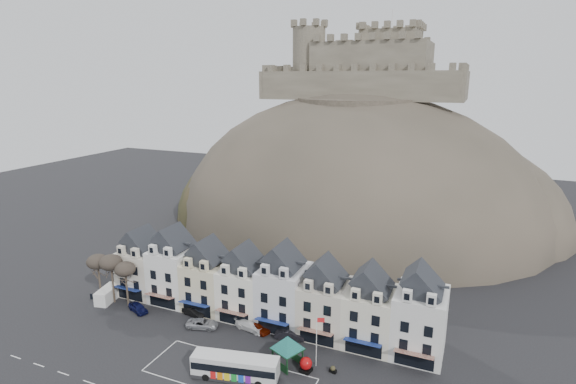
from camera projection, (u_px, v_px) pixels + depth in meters
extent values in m
plane|color=black|center=(211.00, 377.00, 57.77)|extent=(300.00, 300.00, 0.00)
cube|color=silver|center=(229.00, 375.00, 58.12)|extent=(22.00, 7.50, 0.01)
cube|color=silver|center=(145.00, 270.00, 80.10)|extent=(6.80, 8.00, 8.00)
cube|color=#22252A|center=(143.00, 243.00, 78.82)|extent=(6.80, 5.76, 2.80)
cube|color=silver|center=(121.00, 250.00, 76.26)|extent=(1.20, 0.80, 1.60)
cube|color=silver|center=(135.00, 253.00, 75.12)|extent=(1.20, 0.80, 1.60)
cube|color=black|center=(130.00, 294.00, 77.18)|extent=(5.10, 0.06, 2.20)
cube|color=navy|center=(127.00, 289.00, 76.26)|extent=(5.10, 1.29, 0.43)
cube|color=white|center=(176.00, 274.00, 77.37)|extent=(6.80, 8.00, 9.20)
cube|color=#22252A|center=(174.00, 242.00, 75.94)|extent=(6.80, 5.76, 2.80)
cube|color=white|center=(153.00, 250.00, 73.37)|extent=(1.20, 0.80, 1.60)
cube|color=white|center=(168.00, 252.00, 72.23)|extent=(1.20, 0.80, 1.60)
cube|color=black|center=(162.00, 301.00, 74.59)|extent=(5.10, 0.06, 2.20)
cube|color=maroon|center=(159.00, 296.00, 73.67)|extent=(5.10, 1.29, 0.43)
cube|color=beige|center=(210.00, 284.00, 74.93)|extent=(6.80, 8.00, 8.00)
cube|color=#22252A|center=(208.00, 255.00, 73.65)|extent=(6.80, 5.76, 2.80)
cube|color=beige|center=(188.00, 263.00, 71.08)|extent=(1.20, 0.80, 1.60)
cube|color=beige|center=(204.00, 266.00, 69.94)|extent=(1.20, 0.80, 1.60)
cube|color=black|center=(197.00, 309.00, 72.00)|extent=(5.10, 0.06, 2.20)
cube|color=navy|center=(194.00, 304.00, 71.08)|extent=(5.10, 1.29, 0.43)
cube|color=white|center=(246.00, 291.00, 72.34)|extent=(6.80, 8.00, 8.00)
cube|color=#22252A|center=(245.00, 261.00, 71.06)|extent=(6.80, 5.76, 2.80)
cube|color=white|center=(225.00, 270.00, 68.49)|extent=(1.20, 0.80, 1.60)
cube|color=white|center=(242.00, 273.00, 67.35)|extent=(1.20, 0.80, 1.60)
cube|color=black|center=(234.00, 318.00, 69.41)|extent=(5.10, 0.06, 2.20)
cube|color=maroon|center=(231.00, 312.00, 68.49)|extent=(5.10, 1.29, 0.43)
cube|color=silver|center=(284.00, 295.00, 69.60)|extent=(6.80, 8.00, 9.20)
cube|color=#22252A|center=(284.00, 261.00, 68.17)|extent=(6.80, 5.76, 2.80)
cube|color=silver|center=(265.00, 270.00, 65.61)|extent=(1.20, 0.80, 1.60)
cube|color=silver|center=(284.00, 273.00, 64.47)|extent=(1.20, 0.80, 1.60)
cube|color=black|center=(274.00, 327.00, 66.82)|extent=(5.10, 0.06, 2.20)
cube|color=navy|center=(272.00, 322.00, 65.90)|extent=(5.10, 1.29, 0.43)
cube|color=beige|center=(326.00, 307.00, 67.16)|extent=(6.80, 8.00, 8.00)
cube|color=#22252A|center=(327.00, 275.00, 65.88)|extent=(6.80, 5.76, 2.80)
cube|color=beige|center=(308.00, 286.00, 63.31)|extent=(1.20, 0.80, 1.60)
cube|color=beige|center=(329.00, 289.00, 62.18)|extent=(1.20, 0.80, 1.60)
cube|color=black|center=(317.00, 337.00, 64.23)|extent=(5.10, 0.06, 2.20)
cube|color=maroon|center=(315.00, 331.00, 63.32)|extent=(5.10, 1.29, 0.43)
cube|color=silver|center=(371.00, 317.00, 64.57)|extent=(6.80, 8.00, 8.00)
cube|color=#22252A|center=(372.00, 283.00, 63.29)|extent=(6.80, 5.76, 2.80)
cube|color=silver|center=(355.00, 294.00, 60.73)|extent=(1.20, 0.80, 1.60)
cube|color=silver|center=(377.00, 298.00, 59.59)|extent=(1.20, 0.80, 1.60)
cube|color=black|center=(363.00, 348.00, 61.64)|extent=(5.10, 0.06, 2.20)
cube|color=navy|center=(362.00, 342.00, 60.73)|extent=(5.10, 1.29, 0.43)
cube|color=white|center=(420.00, 323.00, 61.83)|extent=(6.80, 8.00, 9.20)
cube|color=#22252A|center=(423.00, 284.00, 60.41)|extent=(6.80, 5.76, 2.80)
cube|color=white|center=(407.00, 296.00, 57.84)|extent=(1.20, 0.80, 1.60)
cube|color=white|center=(431.00, 300.00, 56.70)|extent=(1.20, 0.80, 1.60)
cube|color=black|center=(414.00, 360.00, 59.06)|extent=(5.10, 0.06, 2.20)
cube|color=maroon|center=(414.00, 354.00, 58.14)|extent=(5.10, 1.29, 0.43)
ellipsoid|color=#3D392F|center=(353.00, 222.00, 120.16)|extent=(96.00, 76.00, 68.00)
ellipsoid|color=#283018|center=(270.00, 218.00, 123.19)|extent=(52.00, 44.00, 42.00)
ellipsoid|color=#3D392F|center=(449.00, 229.00, 114.59)|extent=(56.00, 48.00, 46.00)
ellipsoid|color=#283018|center=(322.00, 236.00, 109.20)|extent=(40.00, 28.00, 28.00)
ellipsoid|color=#3D392F|center=(381.00, 241.00, 105.66)|extent=(36.00, 28.00, 24.00)
cylinder|color=#3D392F|center=(358.00, 104.00, 112.53)|extent=(30.00, 30.00, 3.00)
cube|color=brown|center=(354.00, 86.00, 107.85)|extent=(48.00, 2.20, 7.00)
cube|color=brown|center=(373.00, 85.00, 125.68)|extent=(48.00, 2.20, 7.00)
cube|color=brown|center=(280.00, 85.00, 125.90)|extent=(2.20, 22.00, 7.00)
cube|color=brown|center=(463.00, 86.00, 107.63)|extent=(2.20, 22.00, 7.00)
cube|color=brown|center=(373.00, 63.00, 114.65)|extent=(28.00, 18.00, 10.00)
cube|color=brown|center=(390.00, 57.00, 114.54)|extent=(14.00, 12.00, 13.00)
cylinder|color=brown|center=(309.00, 64.00, 117.18)|extent=(8.40, 8.40, 18.00)
cylinder|color=silver|center=(392.00, 20.00, 112.32)|extent=(0.16, 0.16, 5.00)
cylinder|color=#3B2E26|center=(100.00, 284.00, 77.46)|extent=(0.32, 0.32, 5.74)
ellipsoid|color=#383028|center=(97.00, 262.00, 76.45)|extent=(3.61, 3.61, 2.54)
cylinder|color=#3B2E26|center=(113.00, 286.00, 76.28)|extent=(0.32, 0.32, 6.02)
ellipsoid|color=#383028|center=(111.00, 262.00, 75.22)|extent=(3.78, 3.78, 2.67)
cylinder|color=#3B2E26|center=(127.00, 291.00, 75.21)|extent=(0.32, 0.32, 5.46)
ellipsoid|color=#383028|center=(125.00, 269.00, 74.25)|extent=(3.43, 3.43, 2.42)
cube|color=#262628|center=(236.00, 376.00, 57.41)|extent=(11.47, 4.85, 0.51)
cube|color=silver|center=(235.00, 366.00, 57.05)|extent=(11.45, 4.80, 2.56)
cube|color=black|center=(235.00, 365.00, 57.01)|extent=(11.25, 4.83, 0.96)
cube|color=silver|center=(235.00, 358.00, 56.76)|extent=(11.22, 4.65, 0.25)
cube|color=orange|center=(278.00, 364.00, 55.77)|extent=(0.31, 1.20, 0.28)
cylinder|color=black|center=(259.00, 384.00, 55.67)|extent=(1.02, 0.52, 0.97)
cylinder|color=black|center=(263.00, 373.00, 57.85)|extent=(1.02, 0.52, 0.97)
cylinder|color=black|center=(206.00, 377.00, 56.97)|extent=(1.02, 0.52, 0.97)
cylinder|color=black|center=(212.00, 366.00, 59.15)|extent=(1.02, 0.52, 0.97)
cube|color=black|center=(288.00, 348.00, 61.70)|extent=(0.21, 0.21, 2.50)
cube|color=black|center=(303.00, 357.00, 59.69)|extent=(0.21, 0.21, 2.50)
cube|color=black|center=(273.00, 357.00, 59.85)|extent=(0.21, 0.21, 2.50)
cube|color=black|center=(287.00, 366.00, 57.84)|extent=(0.21, 0.21, 2.50)
cube|color=black|center=(288.00, 349.00, 59.46)|extent=(4.55, 4.55, 0.13)
cone|color=#12514D|center=(288.00, 342.00, 59.23)|extent=(6.30, 6.30, 1.88)
cube|color=black|center=(306.00, 370.00, 58.72)|extent=(1.64, 1.64, 0.53)
sphere|color=#A8090B|center=(306.00, 363.00, 58.49)|extent=(1.65, 1.65, 1.65)
cylinder|color=silver|center=(316.00, 341.00, 59.02)|extent=(0.11, 0.11, 7.37)
cube|color=red|center=(321.00, 320.00, 58.25)|extent=(0.95, 0.42, 0.64)
cube|color=white|center=(108.00, 294.00, 77.27)|extent=(3.28, 5.45, 2.32)
cube|color=black|center=(108.00, 292.00, 77.16)|extent=(2.07, 0.55, 1.00)
cube|color=black|center=(333.00, 371.00, 58.53)|extent=(1.02, 0.64, 0.47)
sphere|color=#283018|center=(333.00, 368.00, 58.44)|extent=(0.66, 0.66, 0.66)
imported|color=#0C0F3D|center=(138.00, 308.00, 73.67)|extent=(4.58, 3.16, 1.45)
imported|color=black|center=(193.00, 312.00, 72.45)|extent=(4.37, 2.42, 1.37)
imported|color=#9A9BA1|center=(202.00, 324.00, 68.94)|extent=(5.25, 3.50, 1.36)
imported|color=white|center=(251.00, 325.00, 68.43)|extent=(5.58, 3.03, 1.54)
imported|color=#5D1405|center=(258.00, 327.00, 67.98)|extent=(4.59, 3.23, 1.45)
imported|color=black|center=(290.00, 335.00, 65.93)|extent=(4.64, 2.46, 1.45)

